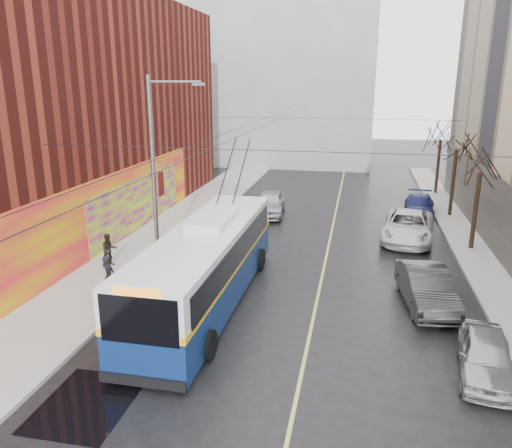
{
  "coord_description": "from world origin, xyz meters",
  "views": [
    {
      "loc": [
        2.87,
        -11.1,
        8.72
      ],
      "look_at": [
        -1.45,
        9.72,
        2.62
      ],
      "focal_mm": 35.0,
      "sensor_mm": 36.0,
      "label": 1
    }
  ],
  "objects": [
    {
      "name": "ground",
      "position": [
        0.0,
        0.0,
        0.0
      ],
      "size": [
        140.0,
        140.0,
        0.0
      ],
      "primitive_type": "plane",
      "color": "black",
      "rests_on": "ground"
    },
    {
      "name": "sidewalk_left",
      "position": [
        -8.0,
        12.0,
        0.07
      ],
      "size": [
        4.0,
        60.0,
        0.15
      ],
      "primitive_type": "cube",
      "color": "gray",
      "rests_on": "ground"
    },
    {
      "name": "sidewalk_right",
      "position": [
        9.0,
        12.0,
        0.07
      ],
      "size": [
        2.0,
        60.0,
        0.15
      ],
      "primitive_type": "cube",
      "color": "gray",
      "rests_on": "ground"
    },
    {
      "name": "lane_line",
      "position": [
        1.5,
        14.0,
        0.0
      ],
      "size": [
        0.12,
        50.0,
        0.01
      ],
      "primitive_type": "cube",
      "color": "#BFB74C",
      "rests_on": "ground"
    },
    {
      "name": "building_left",
      "position": [
        -15.99,
        13.99,
        6.99
      ],
      "size": [
        12.11,
        36.0,
        14.0
      ],
      "color": "#501510",
      "rests_on": "ground"
    },
    {
      "name": "building_far",
      "position": [
        -6.0,
        44.99,
        9.02
      ],
      "size": [
        20.5,
        12.1,
        18.0
      ],
      "color": "gray",
      "rests_on": "ground"
    },
    {
      "name": "streetlight_pole",
      "position": [
        -6.14,
        10.0,
        4.85
      ],
      "size": [
        2.65,
        0.6,
        9.0
      ],
      "color": "slate",
      "rests_on": "ground"
    },
    {
      "name": "catenary_wires",
      "position": [
        -2.54,
        14.77,
        6.25
      ],
      "size": [
        18.0,
        60.0,
        0.22
      ],
      "color": "black"
    },
    {
      "name": "tree_near",
      "position": [
        9.0,
        16.0,
        4.98
      ],
      "size": [
        3.2,
        3.2,
        6.4
      ],
      "color": "black",
      "rests_on": "ground"
    },
    {
      "name": "tree_mid",
      "position": [
        9.0,
        23.0,
        5.25
      ],
      "size": [
        3.2,
        3.2,
        6.68
      ],
      "color": "black",
      "rests_on": "ground"
    },
    {
      "name": "tree_far",
      "position": [
        9.0,
        30.0,
        5.14
      ],
      "size": [
        3.2,
        3.2,
        6.57
      ],
      "color": "black",
      "rests_on": "ground"
    },
    {
      "name": "puddle",
      "position": [
        -4.24,
        -0.26,
        0.0
      ],
      "size": [
        2.45,
        3.13,
        0.01
      ],
      "primitive_type": "cube",
      "color": "black",
      "rests_on": "ground"
    },
    {
      "name": "pigeons_flying",
      "position": [
        -2.23,
        10.02,
        7.56
      ],
      "size": [
        4.65,
        1.02,
        2.18
      ],
      "color": "slate"
    },
    {
      "name": "trolleybus",
      "position": [
        -2.87,
        6.82,
        1.67
      ],
      "size": [
        3.06,
        12.76,
        6.02
      ],
      "rotation": [
        0.0,
        0.0,
        -0.01
      ],
      "color": "#0B2153",
      "rests_on": "ground"
    },
    {
      "name": "parked_car_a",
      "position": [
        7.0,
        3.53,
        0.66
      ],
      "size": [
        2.08,
        4.05,
        1.32
      ],
      "primitive_type": "imported",
      "rotation": [
        0.0,
        0.0,
        -0.14
      ],
      "color": "#A4A4A9",
      "rests_on": "ground"
    },
    {
      "name": "parked_car_b",
      "position": [
        5.8,
        8.34,
        0.78
      ],
      "size": [
        2.24,
        4.92,
        1.56
      ],
      "primitive_type": "imported",
      "rotation": [
        0.0,
        0.0,
        0.13
      ],
      "color": "#2A2A2D",
      "rests_on": "ground"
    },
    {
      "name": "parked_car_c",
      "position": [
        5.8,
        17.16,
        0.81
      ],
      "size": [
        3.4,
        6.1,
        1.61
      ],
      "primitive_type": "imported",
      "rotation": [
        0.0,
        0.0,
        -0.13
      ],
      "color": "silver",
      "rests_on": "ground"
    },
    {
      "name": "parked_car_d",
      "position": [
        7.0,
        22.95,
        0.69
      ],
      "size": [
        2.41,
        4.94,
        1.38
      ],
      "primitive_type": "imported",
      "rotation": [
        0.0,
        0.0,
        -0.1
      ],
      "color": "#161B4D",
      "rests_on": "ground"
    },
    {
      "name": "following_car",
      "position": [
        -2.86,
        21.1,
        0.81
      ],
      "size": [
        2.33,
        4.92,
        1.62
      ],
      "primitive_type": "imported",
      "rotation": [
        0.0,
        0.0,
        0.09
      ],
      "color": "#A6A6AB",
      "rests_on": "ground"
    },
    {
      "name": "pedestrian_a",
      "position": [
        -6.91,
        6.34,
        1.03
      ],
      "size": [
        0.51,
        0.7,
        1.76
      ],
      "primitive_type": "imported",
      "rotation": [
        0.0,
        0.0,
        1.72
      ],
      "color": "black",
      "rests_on": "sidewalk_left"
    },
    {
      "name": "pedestrian_b",
      "position": [
        -8.62,
        9.61,
        0.94
      ],
      "size": [
        0.97,
        0.96,
        1.58
      ],
      "primitive_type": "imported",
      "rotation": [
        0.0,
        0.0,
        0.75
      ],
      "color": "black",
      "rests_on": "sidewalk_left"
    }
  ]
}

